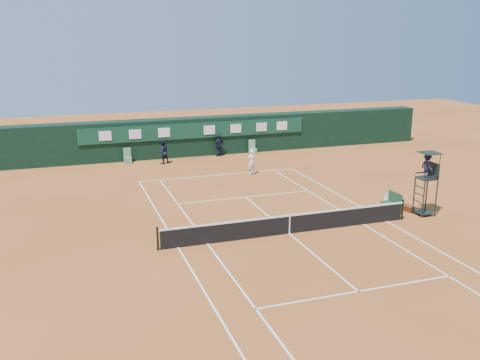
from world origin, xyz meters
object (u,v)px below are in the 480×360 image
object	(u,v)px
player	(251,162)
cooler	(391,198)
tennis_net	(289,224)
player_bench	(393,201)
umpire_chair	(427,170)

from	to	relation	value
player	cooler	bearing A→B (deg)	100.41
tennis_net	player_bench	bearing A→B (deg)	10.57
umpire_chair	player	xyz separation A→B (m)	(-5.79, 11.04, -1.57)
umpire_chair	player_bench	xyz separation A→B (m)	(-1.28, 0.98, -1.86)
tennis_net	player_bench	size ratio (longest dim) A/B	10.75
tennis_net	player	xyz separation A→B (m)	(2.14, 11.30, 0.38)
cooler	player	world-z (taller)	player
player_bench	tennis_net	bearing A→B (deg)	-169.43
umpire_chair	player	bearing A→B (deg)	117.67
tennis_net	cooler	size ratio (longest dim) A/B	20.00
cooler	tennis_net	bearing A→B (deg)	-161.39
cooler	player	bearing A→B (deg)	120.88
umpire_chair	tennis_net	bearing A→B (deg)	-178.14
tennis_net	player_bench	distance (m)	6.77
tennis_net	cooler	bearing A→B (deg)	18.61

